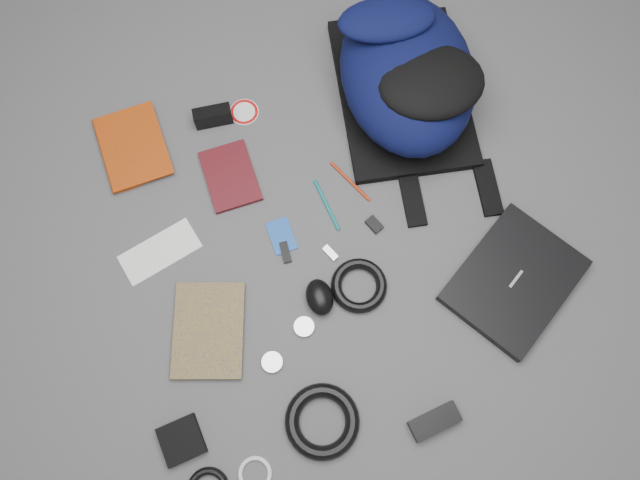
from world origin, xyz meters
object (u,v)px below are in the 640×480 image
object	(u,v)px
power_brick	(435,421)
pouch	(182,440)
backpack	(407,73)
textbook_red	(102,157)
comic_book	(173,330)
compact_camera	(213,116)
mouse	(320,297)
dvd_case	(230,176)
laptop	(514,280)

from	to	relation	value
power_brick	pouch	world-z (taller)	power_brick
pouch	backpack	bearing A→B (deg)	37.66
textbook_red	comic_book	world-z (taller)	textbook_red
comic_book	compact_camera	distance (m)	0.58
mouse	power_brick	xyz separation A→B (m)	(0.14, -0.37, -0.01)
backpack	mouse	bearing A→B (deg)	-119.97
backpack	comic_book	xyz separation A→B (m)	(-0.79, -0.40, -0.10)
backpack	power_brick	bearing A→B (deg)	-95.70
dvd_case	pouch	world-z (taller)	pouch
laptop	comic_book	size ratio (longest dim) A/B	1.34
dvd_case	compact_camera	world-z (taller)	compact_camera
pouch	comic_book	bearing A→B (deg)	77.10
compact_camera	pouch	bearing A→B (deg)	-104.86
laptop	mouse	size ratio (longest dim) A/B	3.42
backpack	mouse	xyz separation A→B (m)	(-0.42, -0.46, -0.09)
laptop	pouch	world-z (taller)	laptop
power_brick	laptop	bearing A→B (deg)	32.28
compact_camera	comic_book	bearing A→B (deg)	-109.64
backpack	compact_camera	bearing A→B (deg)	-179.49
dvd_case	power_brick	xyz separation A→B (m)	(0.25, -0.77, 0.01)
comic_book	mouse	size ratio (longest dim) A/B	2.54
power_brick	pouch	bearing A→B (deg)	159.08
compact_camera	power_brick	world-z (taller)	compact_camera
dvd_case	mouse	distance (m)	0.41
compact_camera	power_brick	bearing A→B (deg)	-67.41
comic_book	mouse	distance (m)	0.37
dvd_case	backpack	bearing A→B (deg)	9.42
mouse	pouch	bearing A→B (deg)	-148.77
backpack	compact_camera	world-z (taller)	backpack
laptop	pouch	distance (m)	0.90
laptop	power_brick	bearing A→B (deg)	-173.12
backpack	pouch	distance (m)	1.07
textbook_red	dvd_case	bearing A→B (deg)	-29.04
mouse	dvd_case	bearing A→B (deg)	110.51
power_brick	backpack	bearing A→B (deg)	67.67
textbook_red	power_brick	distance (m)	1.09
backpack	mouse	size ratio (longest dim) A/B	5.77
backpack	textbook_red	world-z (taller)	backpack
compact_camera	pouch	xyz separation A→B (m)	(-0.34, -0.77, -0.02)
backpack	pouch	xyz separation A→B (m)	(-0.85, -0.65, -0.10)
comic_book	compact_camera	size ratio (longest dim) A/B	2.34
laptop	compact_camera	xyz separation A→B (m)	(-0.56, 0.71, 0.01)
comic_book	mouse	world-z (taller)	mouse
textbook_red	comic_book	bearing A→B (deg)	-84.69
dvd_case	comic_book	bearing A→B (deg)	-125.12
comic_book	pouch	world-z (taller)	pouch
laptop	dvd_case	size ratio (longest dim) A/B	1.77
dvd_case	compact_camera	size ratio (longest dim) A/B	1.78
laptop	compact_camera	world-z (taller)	compact_camera
comic_book	compact_camera	bearing A→B (deg)	82.89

